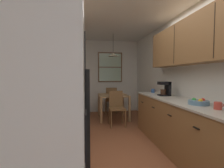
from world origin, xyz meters
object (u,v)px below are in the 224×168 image
object	(u,v)px
dining_chair_far	(111,99)
table_serving_bowl	(113,94)
mug_spare	(218,106)
mug_by_coffeemaker	(153,91)
dining_chair_near	(117,106)
storage_canister	(55,100)
microwave_over_range	(31,44)
dining_table	(113,98)
refrigerator	(23,155)
fruit_bowl	(199,102)
stove_range	(46,158)
coffee_maker	(165,88)
trash_bin	(82,115)

from	to	relation	value
dining_chair_far	table_serving_bowl	xyz separation A→B (m)	(-0.04, -0.67, 0.26)
mug_spare	mug_by_coffeemaker	bearing A→B (deg)	90.38
dining_chair_near	storage_canister	world-z (taller)	storage_canister
microwave_over_range	dining_table	world-z (taller)	microwave_over_range
microwave_over_range	refrigerator	bearing A→B (deg)	-77.41
microwave_over_range	mug_spare	bearing A→B (deg)	0.72
microwave_over_range	dining_chair_near	size ratio (longest dim) A/B	0.70
dining_chair_near	fruit_bowl	bearing A→B (deg)	-69.33
stove_range	table_serving_bowl	size ratio (longest dim) A/B	5.36
dining_chair_near	table_serving_bowl	xyz separation A→B (m)	(0.02, 0.64, 0.26)
refrigerator	dining_table	distance (m)	4.03
storage_canister	fruit_bowl	distance (m)	2.01
refrigerator	storage_canister	distance (m)	1.28
storage_canister	fruit_bowl	xyz separation A→B (m)	(2.00, -0.18, -0.06)
mug_by_coffeemaker	table_serving_bowl	distance (m)	1.40
fruit_bowl	stove_range	bearing A→B (deg)	-169.72
stove_range	mug_spare	distance (m)	2.06
coffee_maker	trash_bin	bearing A→B (deg)	144.89
mug_spare	dining_chair_near	bearing A→B (deg)	108.19
storage_canister	coffee_maker	world-z (taller)	coffee_maker
stove_range	trash_bin	world-z (taller)	stove_range
table_serving_bowl	dining_table	bearing A→B (deg)	95.37
dining_table	dining_chair_near	xyz separation A→B (m)	(-0.02, -0.65, -0.12)
dining_chair_near	trash_bin	bearing A→B (deg)	171.87
microwave_over_range	mug_by_coffeemaker	world-z (taller)	microwave_over_range
dining_chair_far	mug_spare	world-z (taller)	mug_spare
storage_canister	coffee_maker	distance (m)	2.19
dining_chair_far	coffee_maker	bearing A→B (deg)	-72.48
dining_chair_far	table_serving_bowl	distance (m)	0.72
refrigerator	mug_by_coffeemaker	bearing A→B (deg)	54.08
fruit_bowl	table_serving_bowl	bearing A→B (deg)	105.81
dining_table	dining_chair_near	world-z (taller)	dining_chair_near
microwave_over_range	storage_canister	xyz separation A→B (m)	(0.11, 0.54, -0.63)
table_serving_bowl	dining_chair_far	bearing A→B (deg)	86.59
mug_spare	refrigerator	bearing A→B (deg)	-158.84
microwave_over_range	stove_range	bearing A→B (deg)	-0.03
microwave_over_range	dining_chair_near	bearing A→B (deg)	61.83
dining_table	table_serving_bowl	bearing A→B (deg)	-84.63
dining_chair_far	mug_spare	distance (m)	3.84
trash_bin	mug_by_coffeemaker	distance (m)	1.93
dining_table	coffee_maker	world-z (taller)	coffee_maker
mug_spare	fruit_bowl	distance (m)	0.34
dining_chair_far	storage_canister	world-z (taller)	storage_canister
dining_chair_far	mug_by_coffeemaker	xyz separation A→B (m)	(0.73, -1.82, 0.45)
refrigerator	dining_chair_near	distance (m)	3.41
microwave_over_range	table_serving_bowl	size ratio (longest dim) A/B	3.05
dining_chair_near	dining_chair_far	size ratio (longest dim) A/B	1.00
mug_by_coffeemaker	stove_range	bearing A→B (deg)	-135.60
dining_chair_far	fruit_bowl	size ratio (longest dim) A/B	3.25
storage_canister	refrigerator	bearing A→B (deg)	-87.51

